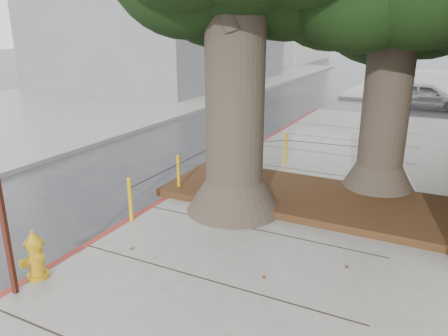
{
  "coord_description": "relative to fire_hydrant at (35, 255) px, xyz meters",
  "views": [
    {
      "loc": [
        3.47,
        -5.21,
        3.94
      ],
      "look_at": [
        -0.49,
        2.59,
        1.1
      ],
      "focal_mm": 35.0,
      "sensor_mm": 36.0,
      "label": 1
    }
  ],
  "objects": [
    {
      "name": "fire_hydrant",
      "position": [
        0.0,
        0.0,
        0.0
      ],
      "size": [
        0.43,
        0.43,
        0.81
      ],
      "rotation": [
        0.0,
        0.0,
        -0.32
      ],
      "color": "gold",
      "rests_on": "sidewalk_main"
    },
    {
      "name": "car_silver",
      "position": [
        4.5,
        19.93,
        0.11
      ],
      "size": [
        3.87,
        1.62,
        1.31
      ],
      "primitive_type": "imported",
      "rotation": [
        0.0,
        0.0,
        1.59
      ],
      "color": "#9A9A9F",
      "rests_on": "ground"
    },
    {
      "name": "ground",
      "position": [
        1.9,
        1.15,
        -0.55
      ],
      "size": [
        140.0,
        140.0,
        0.0
      ],
      "primitive_type": "plane",
      "color": "#28282B",
      "rests_on": "ground"
    },
    {
      "name": "planter_bed",
      "position": [
        2.8,
        5.05,
        -0.32
      ],
      "size": [
        6.4,
        2.6,
        0.16
      ],
      "primitive_type": "cube",
      "color": "black",
      "rests_on": "sidewalk_main"
    },
    {
      "name": "car_dark",
      "position": [
        -10.66,
        18.98,
        0.09
      ],
      "size": [
        1.98,
        4.47,
        1.27
      ],
      "primitive_type": "imported",
      "rotation": [
        0.0,
        0.0,
        0.05
      ],
      "color": "black",
      "rests_on": "ground"
    },
    {
      "name": "bollard_ring",
      "position": [
        1.04,
        5.53,
        0.12
      ],
      "size": [
        3.79,
        5.39,
        0.95
      ],
      "color": "#E39F0C",
      "rests_on": "sidewalk_main"
    },
    {
      "name": "curb_red",
      "position": [
        -0.1,
        3.65,
        -0.47
      ],
      "size": [
        0.14,
        26.0,
        0.16
      ],
      "primitive_type": "cube",
      "color": "maroon",
      "rests_on": "ground"
    },
    {
      "name": "sidewalk_opposite",
      "position": [
        -12.1,
        11.15,
        -0.47
      ],
      "size": [
        14.0,
        60.0,
        0.15
      ],
      "primitive_type": "cube",
      "color": "slate",
      "rests_on": "ground"
    }
  ]
}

